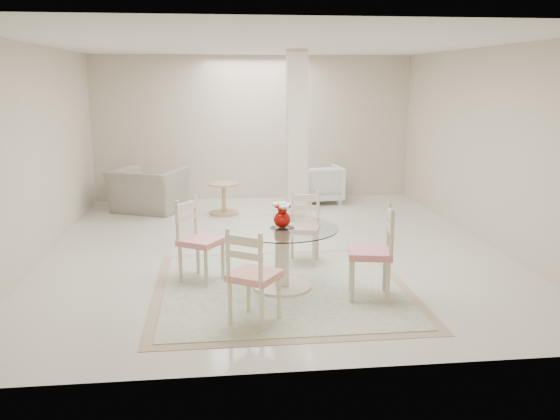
{
  "coord_description": "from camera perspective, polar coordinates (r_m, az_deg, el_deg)",
  "views": [
    {
      "loc": [
        -0.81,
        -7.76,
        2.27
      ],
      "look_at": [
        -0.07,
        -1.42,
        0.85
      ],
      "focal_mm": 38.0,
      "sensor_mm": 36.0,
      "label": 1
    }
  ],
  "objects": [
    {
      "name": "column",
      "position": [
        9.2,
        1.61,
        6.8
      ],
      "size": [
        0.3,
        0.3,
        2.7
      ],
      "primitive_type": "cube",
      "color": "beige",
      "rests_on": "ground"
    },
    {
      "name": "recliner_taupe",
      "position": [
        10.54,
        -12.59,
        1.89
      ],
      "size": [
        1.46,
        1.38,
        0.75
      ],
      "primitive_type": "imported",
      "rotation": [
        0.0,
        0.0,
        2.74
      ],
      "color": "gray",
      "rests_on": "ground"
    },
    {
      "name": "side_table",
      "position": [
        10.14,
        -5.43,
        0.99
      ],
      "size": [
        0.52,
        0.52,
        0.54
      ],
      "color": "tan",
      "rests_on": "ground"
    },
    {
      "name": "dining_chair_east",
      "position": [
        6.24,
        9.31,
        -3.35
      ],
      "size": [
        0.52,
        0.52,
        1.1
      ],
      "rotation": [
        0.0,
        0.0,
        -1.77
      ],
      "color": "beige",
      "rests_on": "ground"
    },
    {
      "name": "ground",
      "position": [
        8.13,
        -0.64,
        -3.68
      ],
      "size": [
        7.0,
        7.0,
        0.0
      ],
      "primitive_type": "plane",
      "color": "silver",
      "rests_on": "ground"
    },
    {
      "name": "room_shell",
      "position": [
        7.81,
        -0.67,
        9.5
      ],
      "size": [
        6.02,
        7.02,
        2.71
      ],
      "color": "beige",
      "rests_on": "ground"
    },
    {
      "name": "red_vase",
      "position": [
        6.35,
        0.22,
        -0.47
      ],
      "size": [
        0.21,
        0.2,
        0.28
      ],
      "color": "#AD0B05",
      "rests_on": "dining_table"
    },
    {
      "name": "armchair_white",
      "position": [
        11.1,
        3.89,
        2.54
      ],
      "size": [
        0.81,
        0.83,
        0.69
      ],
      "primitive_type": "imported",
      "rotation": [
        0.0,
        0.0,
        3.24
      ],
      "color": "white",
      "rests_on": "ground"
    },
    {
      "name": "area_rug",
      "position": [
        6.59,
        0.2,
        -7.55
      ],
      "size": [
        2.81,
        2.81,
        0.02
      ],
      "color": "tan",
      "rests_on": "ground"
    },
    {
      "name": "dining_chair_west",
      "position": [
        6.77,
        -8.09,
        -2.27
      ],
      "size": [
        0.58,
        0.58,
        1.05
      ],
      "rotation": [
        0.0,
        0.0,
        0.98
      ],
      "color": "beige",
      "rests_on": "ground"
    },
    {
      "name": "dining_chair_south",
      "position": [
        5.5,
        -2.82,
        -5.74
      ],
      "size": [
        0.58,
        0.58,
        1.04
      ],
      "rotation": [
        0.0,
        0.0,
        2.55
      ],
      "color": "beige",
      "rests_on": "ground"
    },
    {
      "name": "dining_chair_north",
      "position": [
        7.38,
        2.3,
        -1.18
      ],
      "size": [
        0.5,
        0.5,
        0.99
      ],
      "rotation": [
        0.0,
        0.0,
        -0.3
      ],
      "color": "beige",
      "rests_on": "ground"
    },
    {
      "name": "dining_table",
      "position": [
        6.48,
        0.2,
        -4.64
      ],
      "size": [
        1.22,
        1.22,
        0.7
      ],
      "rotation": [
        0.0,
        0.0,
        -0.39
      ],
      "color": "#F0E4C5",
      "rests_on": "ground"
    }
  ]
}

